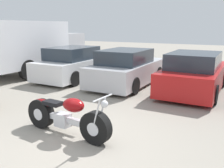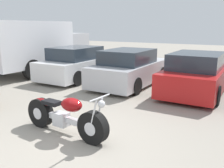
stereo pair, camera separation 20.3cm
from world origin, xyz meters
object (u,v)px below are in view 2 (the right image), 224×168
delivery_truck (35,45)px  parked_car_red (197,74)px  parked_car_white (79,64)px  parked_car_silver (130,69)px  motorcycle (64,116)px

delivery_truck → parked_car_red: bearing=0.9°
parked_car_white → parked_car_red: (5.21, 0.13, 0.00)m
parked_car_red → parked_car_white: bearing=-178.6°
parked_car_white → parked_car_silver: 2.60m
motorcycle → delivery_truck: (-6.18, 5.01, 1.01)m
parked_car_silver → parked_car_red: (2.60, 0.13, 0.00)m
parked_car_silver → delivery_truck: delivery_truck is taller
motorcycle → parked_car_silver: parked_car_silver is taller
parked_car_silver → delivery_truck: bearing=179.9°
motorcycle → parked_car_red: size_ratio=0.55×
motorcycle → delivery_truck: size_ratio=0.38×
motorcycle → parked_car_white: (-3.47, 5.01, 0.24)m
motorcycle → parked_car_red: (1.73, 5.14, 0.24)m
parked_car_white → parked_car_silver: (2.60, 0.00, 0.00)m
parked_car_red → delivery_truck: 7.96m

